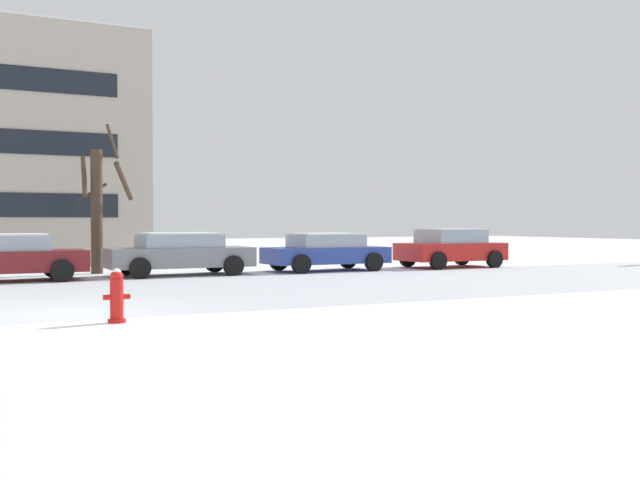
# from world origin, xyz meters

# --- Properties ---
(ground_plane) EXTENTS (120.00, 120.00, 0.00)m
(ground_plane) POSITION_xyz_m (0.00, 0.00, 0.00)
(ground_plane) COLOR white
(road_surface) EXTENTS (80.00, 8.82, 0.00)m
(road_surface) POSITION_xyz_m (0.00, 3.41, 0.00)
(road_surface) COLOR silver
(road_surface) RESTS_ON ground
(fire_hydrant) EXTENTS (0.44, 0.30, 0.91)m
(fire_hydrant) POSITION_xyz_m (0.71, -1.53, 0.46)
(fire_hydrant) COLOR red
(fire_hydrant) RESTS_ON ground
(parked_car_maroon) EXTENTS (4.44, 2.12, 1.36)m
(parked_car_maroon) POSITION_xyz_m (-0.47, 8.58, 0.71)
(parked_car_maroon) COLOR maroon
(parked_car_maroon) RESTS_ON ground
(parked_car_gray) EXTENTS (4.54, 2.10, 1.36)m
(parked_car_gray) POSITION_xyz_m (4.65, 8.81, 0.71)
(parked_car_gray) COLOR slate
(parked_car_gray) RESTS_ON ground
(parked_car_blue) EXTENTS (4.26, 2.08, 1.31)m
(parked_car_blue) POSITION_xyz_m (9.78, 8.67, 0.68)
(parked_car_blue) COLOR #283D93
(parked_car_blue) RESTS_ON ground
(parked_car_red) EXTENTS (3.94, 2.19, 1.46)m
(parked_car_red) POSITION_xyz_m (14.90, 8.45, 0.75)
(parked_car_red) COLOR red
(parked_car_red) RESTS_ON ground
(tree_far_left) EXTENTS (1.84, 1.84, 4.82)m
(tree_far_left) POSITION_xyz_m (2.51, 10.76, 2.23)
(tree_far_left) COLOR #423326
(tree_far_left) RESTS_ON ground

